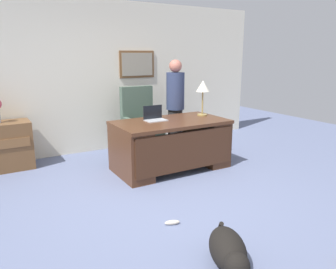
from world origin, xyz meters
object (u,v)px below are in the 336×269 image
(person_standing, at_px, (175,106))
(dog_lying, at_px, (229,251))
(desk_lamp, at_px, (203,88))
(desk, at_px, (171,143))
(laptop, at_px, (155,117))
(armchair, at_px, (141,125))
(dog_toy_bone, at_px, (172,222))

(person_standing, bearing_deg, dog_lying, -113.95)
(person_standing, distance_m, desk_lamp, 0.72)
(person_standing, bearing_deg, desk_lamp, -75.31)
(desk, xyz_separation_m, laptop, (-0.20, 0.18, 0.41))
(armchair, xyz_separation_m, dog_lying, (-0.81, -3.35, -0.37))
(armchair, height_order, dog_toy_bone, armchair)
(desk, xyz_separation_m, person_standing, (0.52, 0.74, 0.45))
(person_standing, relative_size, dog_toy_bone, 10.11)
(desk, height_order, dog_lying, desk)
(desk, height_order, person_standing, person_standing)
(dog_lying, bearing_deg, armchair, 76.49)
(armchair, relative_size, desk_lamp, 2.08)
(dog_lying, xyz_separation_m, laptop, (0.65, 2.53, 0.67))
(armchair, height_order, dog_lying, armchair)
(desk, relative_size, desk_lamp, 2.98)
(dog_lying, distance_m, dog_toy_bone, 0.86)
(person_standing, relative_size, desk_lamp, 2.89)
(person_standing, bearing_deg, armchair, 155.80)
(dog_lying, xyz_separation_m, desk_lamp, (1.53, 2.50, 1.06))
(laptop, distance_m, dog_toy_bone, 1.99)
(desk, distance_m, person_standing, 1.01)
(person_standing, distance_m, dog_lying, 3.46)
(desk, relative_size, dog_toy_bone, 10.45)
(dog_lying, height_order, dog_toy_bone, dog_lying)
(armchair, bearing_deg, dog_toy_bone, -108.67)
(desk, distance_m, armchair, 1.01)
(desk, distance_m, dog_lying, 2.52)
(person_standing, xyz_separation_m, desk_lamp, (0.16, -0.60, 0.36))
(dog_lying, bearing_deg, person_standing, 66.05)
(person_standing, distance_m, laptop, 0.92)
(desk_lamp, bearing_deg, desk, -168.16)
(person_standing, relative_size, laptop, 5.22)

